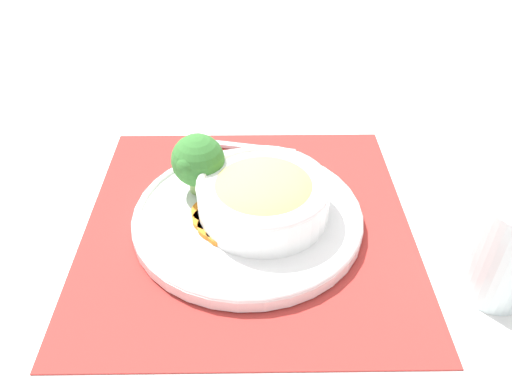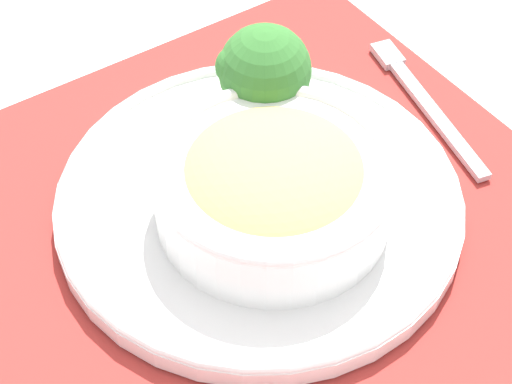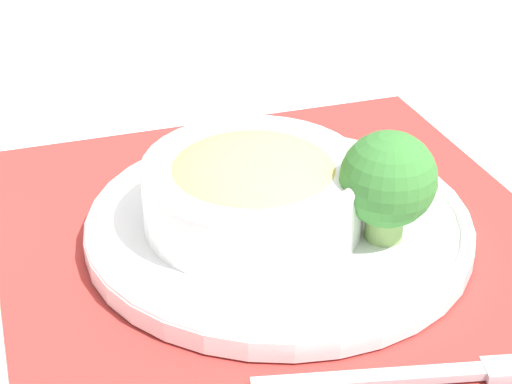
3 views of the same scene
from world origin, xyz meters
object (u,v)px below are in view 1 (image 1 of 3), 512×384
at_px(broccoli_floret, 198,161).
at_px(fork, 229,145).
at_px(bowl, 263,194).
at_px(water_glass, 505,257).

height_order(broccoli_floret, fork, broccoli_floret).
bearing_deg(broccoli_floret, fork, -10.77).
distance_m(bowl, fork, 0.20).
xyz_separation_m(broccoli_floret, fork, (0.14, -0.03, -0.06)).
relative_size(broccoli_floret, fork, 0.48).
height_order(broccoli_floret, water_glass, water_glass).
bearing_deg(water_glass, fork, 50.09).
distance_m(bowl, broccoli_floret, 0.10).
height_order(water_glass, fork, water_glass).
distance_m(broccoli_floret, water_glass, 0.40).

